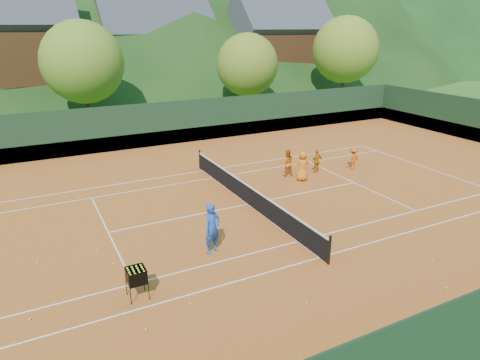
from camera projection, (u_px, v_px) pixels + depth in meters
name	position (u px, v px, depth m)	size (l,w,h in m)	color
ground	(248.00, 205.00, 19.99)	(400.00, 400.00, 0.00)	#2E571B
clay_court	(248.00, 204.00, 19.99)	(40.00, 24.00, 0.02)	#AF531C
coach	(212.00, 229.00, 15.45)	(0.70, 0.46, 1.91)	blue
student_a	(287.00, 163.00, 23.50)	(0.74, 0.58, 1.52)	orange
student_b	(317.00, 161.00, 24.09)	(0.78, 0.33, 1.34)	orange
student_c	(302.00, 166.00, 22.78)	(0.80, 0.52, 1.64)	orange
student_d	(353.00, 158.00, 24.67)	(0.83, 0.48, 1.28)	#D15212
tennis_ball_0	(446.00, 288.00, 13.54)	(0.07, 0.07, 0.07)	#C6DF25
tennis_ball_1	(97.00, 250.00, 15.83)	(0.07, 0.07, 0.07)	#C6DF25
tennis_ball_3	(393.00, 204.00, 19.96)	(0.07, 0.07, 0.07)	#C6DF25
tennis_ball_4	(146.00, 329.00, 11.71)	(0.07, 0.07, 0.07)	#C6DF25
tennis_ball_5	(190.00, 303.00, 12.80)	(0.07, 0.07, 0.07)	#C6DF25
tennis_ball_6	(235.00, 237.00, 16.77)	(0.07, 0.07, 0.07)	#C6DF25
tennis_ball_7	(38.00, 262.00, 15.03)	(0.07, 0.07, 0.07)	#C6DF25
tennis_ball_8	(114.00, 264.00, 14.93)	(0.07, 0.07, 0.07)	#C6DF25
tennis_ball_9	(351.00, 203.00, 20.05)	(0.07, 0.07, 0.07)	#C6DF25
tennis_ball_10	(247.00, 213.00, 18.93)	(0.07, 0.07, 0.07)	#C6DF25
tennis_ball_11	(231.00, 227.00, 17.62)	(0.07, 0.07, 0.07)	#C6DF25
tennis_ball_12	(188.00, 232.00, 17.19)	(0.07, 0.07, 0.07)	#C6DF25
tennis_ball_13	(30.00, 319.00, 12.10)	(0.07, 0.07, 0.07)	#C6DF25
tennis_ball_14	(432.00, 261.00, 15.09)	(0.07, 0.07, 0.07)	#C6DF25
tennis_ball_15	(333.00, 197.00, 20.74)	(0.07, 0.07, 0.07)	#C6DF25
tennis_ball_16	(162.00, 235.00, 16.98)	(0.07, 0.07, 0.07)	#C6DF25
tennis_ball_17	(307.00, 303.00, 12.82)	(0.07, 0.07, 0.07)	#C6DF25
tennis_ball_18	(320.00, 241.00, 16.53)	(0.07, 0.07, 0.07)	#C6DF25
court_lines	(248.00, 204.00, 19.98)	(23.83, 11.03, 0.00)	silver
tennis_net	(248.00, 194.00, 19.81)	(0.10, 12.07, 1.10)	black
perimeter_fence	(248.00, 179.00, 19.56)	(40.40, 24.24, 3.00)	black
ball_hopper	(136.00, 276.00, 12.89)	(0.57, 0.57, 1.00)	black
chalet_mid	(156.00, 52.00, 49.34)	(12.65, 8.82, 11.45)	beige
chalet_right	(278.00, 49.00, 51.87)	(11.50, 8.82, 11.91)	beige
tree_b	(83.00, 62.00, 33.27)	(6.40, 6.40, 8.40)	#3C2618
tree_c	(247.00, 65.00, 38.63)	(5.60, 5.60, 7.35)	#3C2618
tree_d	(345.00, 50.00, 44.26)	(6.80, 6.80, 8.93)	#402819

